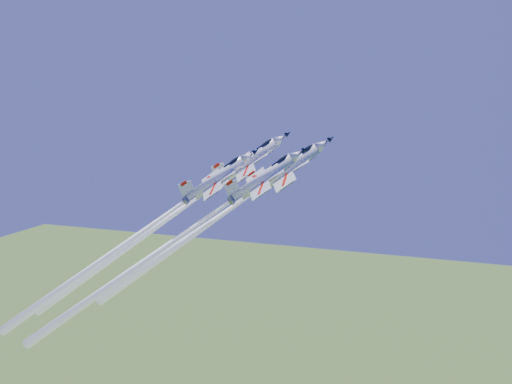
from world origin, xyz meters
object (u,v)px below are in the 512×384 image
(jet_right, at_px, (168,245))
(jet_lead, at_px, (218,217))
(jet_slot, at_px, (132,239))
(jet_left, at_px, (165,221))

(jet_right, bearing_deg, jet_lead, 120.08)
(jet_right, distance_m, jet_slot, 7.28)
(jet_lead, relative_size, jet_right, 0.89)
(jet_right, height_order, jet_slot, jet_right)
(jet_right, bearing_deg, jet_slot, -121.29)
(jet_left, bearing_deg, jet_slot, -33.18)
(jet_lead, distance_m, jet_left, 11.95)
(jet_slot, bearing_deg, jet_right, 58.71)
(jet_left, distance_m, jet_slot, 10.02)
(jet_left, xyz_separation_m, jet_slot, (-1.09, -9.87, -1.32))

